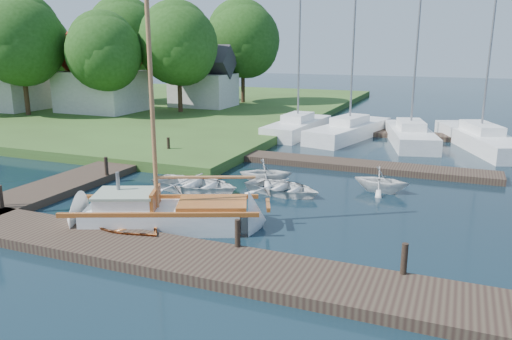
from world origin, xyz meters
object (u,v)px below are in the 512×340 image
at_px(mooring_post_4, 106,166).
at_px(tree_2, 104,52).
at_px(house_a, 102,80).
at_px(mooring_post_2, 238,233).
at_px(mooring_post_5, 168,145).
at_px(tree_1, 21,40).
at_px(dinghy, 121,219).
at_px(tender_a, 196,182).
at_px(sailboat, 169,217).
at_px(tree_4, 125,38).
at_px(tree_7, 243,39).
at_px(tender_d, 381,178).
at_px(marina_boat_3, 480,138).
at_px(marina_boat_0, 298,126).
at_px(tree_3, 178,44).
at_px(house_b, 8,82).
at_px(house_c, 203,82).
at_px(mooring_post_3, 404,259).
at_px(mooring_post_0, 1,197).
at_px(marina_boat_1, 349,129).
at_px(marina_boat_2, 410,134).
at_px(tree_5, 42,48).
at_px(mooring_post_1, 106,213).
at_px(tender_c, 283,186).
at_px(tender_b, 266,170).

relative_size(mooring_post_4, tree_2, 0.10).
bearing_deg(house_a, mooring_post_2, -44.33).
bearing_deg(tree_2, mooring_post_5, -39.45).
height_order(mooring_post_5, tree_1, tree_1).
distance_m(mooring_post_5, dinghy, 10.51).
bearing_deg(tender_a, sailboat, -159.74).
distance_m(tree_4, tree_7, 10.77).
relative_size(tender_d, marina_boat_3, 0.18).
height_order(tender_d, marina_boat_0, marina_boat_0).
height_order(mooring_post_4, tree_3, tree_3).
bearing_deg(house_b, mooring_post_4, -33.69).
distance_m(house_a, tree_3, 6.95).
bearing_deg(house_c, mooring_post_3, -53.47).
height_order(tender_d, house_a, house_a).
bearing_deg(mooring_post_0, tree_7, 98.24).
height_order(sailboat, marina_boat_1, marina_boat_1).
bearing_deg(tree_4, marina_boat_3, -14.57).
bearing_deg(marina_boat_2, tree_5, 65.58).
relative_size(mooring_post_0, mooring_post_1, 1.00).
bearing_deg(sailboat, house_a, 110.12).
bearing_deg(tender_c, tender_b, 57.34).
bearing_deg(marina_boat_0, tender_c, -160.71).
xyz_separation_m(tree_3, tree_5, (-16.00, 2.00, -0.39)).
xyz_separation_m(marina_boat_2, tree_3, (-18.29, 4.19, 5.23)).
bearing_deg(mooring_post_3, tree_2, 141.56).
relative_size(dinghy, house_a, 0.60).
relative_size(marina_boat_0, tree_5, 1.42).
height_order(mooring_post_3, marina_boat_2, marina_boat_2).
relative_size(mooring_post_0, sailboat, 0.08).
height_order(tender_a, house_b, house_b).
bearing_deg(tree_3, tree_7, 75.96).
bearing_deg(tender_d, tender_a, 117.09).
relative_size(mooring_post_1, tender_b, 0.36).
relative_size(tender_a, marina_boat_2, 0.33).
bearing_deg(mooring_post_0, tree_5, 131.93).
bearing_deg(tree_1, mooring_post_4, -35.33).
height_order(tender_a, tree_3, tree_3).
xyz_separation_m(mooring_post_0, marina_boat_3, (15.65, 19.21, -0.13)).
bearing_deg(tree_3, marina_boat_1, -14.46).
bearing_deg(marina_boat_3, tree_7, 38.42).
distance_m(tender_d, house_c, 26.43).
bearing_deg(tree_1, sailboat, -35.08).
bearing_deg(tender_a, marina_boat_0, 4.19).
bearing_deg(marina_boat_1, tree_3, 89.57).
distance_m(house_c, tree_5, 16.36).
bearing_deg(tree_1, tender_d, -17.79).
height_order(tree_5, tree_7, tree_7).
distance_m(marina_boat_0, tree_1, 21.93).
bearing_deg(tree_3, tender_c, -48.95).
height_order(tender_d, tree_7, tree_7).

